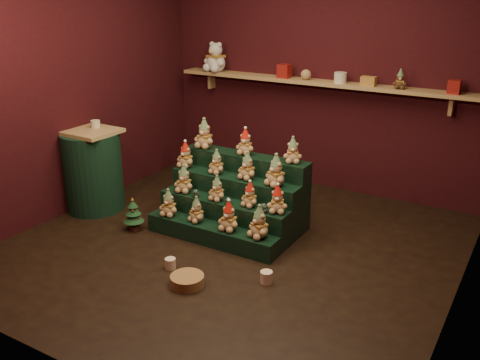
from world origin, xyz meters
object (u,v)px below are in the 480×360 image
Objects in this scene: snow_globe_b at (228,201)px; mug_right at (266,277)px; mug_left at (170,263)px; white_bear at (216,53)px; riser_tier_front at (211,234)px; wicker_basket at (187,280)px; snow_globe_c at (264,208)px; side_table at (93,170)px; brown_bear at (400,79)px; mini_christmas_tree at (133,214)px; snow_globe_a at (196,193)px.

mug_right is at bearing -37.41° from snow_globe_b.
white_bear reaches higher than mug_left.
riser_tier_front reaches higher than mug_left.
wicker_basket is at bearing -145.78° from mug_right.
snow_globe_c is 2.07m from side_table.
snow_globe_c is at bearing 56.29° from mug_left.
side_table reaches higher than riser_tier_front.
snow_globe_b is 0.39× the size of brown_bear.
mini_christmas_tree is (-0.93, -0.32, -0.23)m from snow_globe_b.
white_bear is at bearing 98.42° from mini_christmas_tree.
white_bear is at bearing 118.14° from wicker_basket.
snow_globe_b is 0.86m from mug_left.
riser_tier_front is 1.62m from side_table.
mug_left is at bearing -165.32° from mug_right.
wicker_basket is (0.17, -0.92, -0.36)m from snow_globe_b.
brown_bear is at bearing 57.23° from snow_globe_b.
brown_bear reaches higher than snow_globe_b.
wicker_basket is at bearing -49.09° from white_bear.
snow_globe_c is (0.39, 0.00, 0.01)m from snow_globe_b.
mini_christmas_tree is 1.26× the size of wicker_basket.
snow_globe_a is 0.88× the size of mug_left.
mug_left is at bearing -92.67° from riser_tier_front.
mini_christmas_tree is 3.42× the size of mug_right.
riser_tier_front is 0.81m from wicker_basket.
side_table is 0.82m from mini_christmas_tree.
snow_globe_b is 0.27× the size of wicker_basket.
brown_bear reaches higher than mini_christmas_tree.
wicker_basket is (-0.22, -0.92, -0.36)m from snow_globe_c.
mug_left is at bearing -99.18° from snow_globe_b.
white_bear is (0.44, 1.81, 1.10)m from side_table.
mug_left is 0.21× the size of white_bear.
snow_globe_b is 0.82× the size of snow_globe_c.
side_table is at bearing -175.12° from snow_globe_a.
side_table reaches higher than mug_right.
brown_bear is at bearing 80.49° from mug_right.
mini_christmas_tree is at bearing -149.57° from snow_globe_a.
mug_left is 3.08m from brown_bear.
snow_globe_c reaches higher than wicker_basket.
mug_left is (-0.51, -0.77, -0.36)m from snow_globe_c.
white_bear is 2.33m from brown_bear.
mug_left is 0.34× the size of wicker_basket.
mug_right is 2.66m from brown_bear.
snow_globe_b reaches higher than mug_right.
snow_globe_c is 2.10m from brown_bear.
snow_globe_b is 0.39m from snow_globe_c.
mini_christmas_tree reaches higher than wicker_basket.
mini_christmas_tree is at bearing 172.25° from mug_right.
mini_christmas_tree is 2.47m from white_bear.
snow_globe_c is at bearing 0.00° from snow_globe_a.
riser_tier_front is 0.60m from snow_globe_c.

